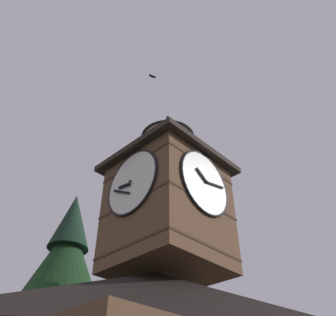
% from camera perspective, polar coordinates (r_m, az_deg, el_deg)
% --- Properties ---
extents(clock_tower, '(4.65, 4.65, 8.08)m').
position_cam_1_polar(clock_tower, '(15.53, -0.03, -6.42)').
color(clock_tower, brown).
rests_on(clock_tower, building_main).
extents(flying_bird_high, '(0.47, 0.29, 0.11)m').
position_cam_1_polar(flying_bird_high, '(24.00, -2.44, 12.55)').
color(flying_bird_high, black).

